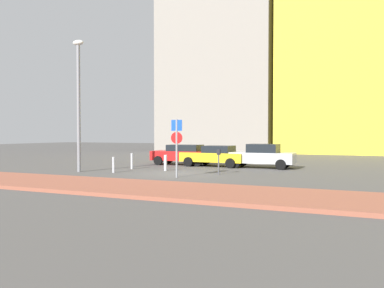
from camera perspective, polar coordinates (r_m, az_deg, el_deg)
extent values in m
plane|color=#4C4947|center=(21.10, -2.53, -4.46)|extent=(120.00, 120.00, 0.00)
cube|color=#93513D|center=(15.96, -11.95, -6.17)|extent=(40.00, 3.97, 0.14)
cube|color=red|center=(27.12, -1.47, -1.75)|extent=(4.35, 1.72, 0.66)
cube|color=black|center=(27.01, -1.04, -0.58)|extent=(2.32, 1.56, 0.45)
cylinder|color=black|center=(27.03, -5.04, -2.46)|extent=(0.64, 0.23, 0.64)
cylinder|color=black|center=(28.52, -3.49, -2.25)|extent=(0.64, 0.23, 0.64)
cylinder|color=black|center=(25.80, 0.77, -2.65)|extent=(0.64, 0.23, 0.64)
cylinder|color=black|center=(27.36, 2.07, -2.41)|extent=(0.64, 0.23, 0.64)
cube|color=gold|center=(25.93, 3.29, -1.95)|extent=(4.45, 1.95, 0.61)
cube|color=black|center=(25.78, 4.00, -0.77)|extent=(1.94, 1.71, 0.47)
cylinder|color=black|center=(25.74, -0.54, -2.66)|extent=(0.65, 0.24, 0.64)
cylinder|color=black|center=(27.35, 1.09, -2.41)|extent=(0.65, 0.24, 0.64)
cylinder|color=black|center=(24.59, 5.73, -2.86)|extent=(0.65, 0.24, 0.64)
cylinder|color=black|center=(26.27, 7.04, -2.58)|extent=(0.65, 0.24, 0.64)
cube|color=#B7BABF|center=(25.05, 10.19, -2.02)|extent=(4.29, 1.73, 0.68)
cube|color=black|center=(24.98, 10.59, -0.62)|extent=(1.92, 1.56, 0.55)
cylinder|color=black|center=(24.66, 6.44, -2.85)|extent=(0.64, 0.23, 0.64)
cylinder|color=black|center=(26.25, 7.55, -2.59)|extent=(0.64, 0.23, 0.64)
cylinder|color=black|center=(23.95, 13.08, -3.01)|extent=(0.64, 0.23, 0.64)
cylinder|color=black|center=(25.58, 13.80, -2.73)|extent=(0.64, 0.23, 0.64)
cylinder|color=gray|center=(19.23, -2.30, -0.67)|extent=(0.10, 0.10, 2.93)
cube|color=#1447B7|center=(19.22, -2.30, 2.80)|extent=(0.55, 0.11, 0.55)
cylinder|color=red|center=(19.22, -2.30, 0.92)|extent=(0.60, 0.11, 0.60)
cylinder|color=#4C4C51|center=(20.71, 3.99, -3.08)|extent=(0.08, 0.08, 1.07)
cube|color=black|center=(20.66, 3.99, -1.22)|extent=(0.18, 0.14, 0.28)
cylinder|color=gray|center=(23.07, -16.53, 5.05)|extent=(0.20, 0.20, 7.28)
ellipsoid|color=silver|center=(23.61, -16.60, 14.27)|extent=(0.70, 0.36, 0.30)
cylinder|color=#B7B7BC|center=(22.81, -3.98, -2.82)|extent=(0.18, 0.18, 0.94)
cylinder|color=#B7B7BC|center=(24.18, -8.95, -2.54)|extent=(0.15, 0.15, 0.99)
cylinder|color=#B7B7BC|center=(22.09, -11.61, -3.06)|extent=(0.14, 0.14, 0.89)
cube|color=gold|center=(51.31, 23.96, 14.99)|extent=(17.79, 15.51, 28.52)
cube|color=gray|center=(51.86, 5.02, 11.34)|extent=(14.20, 13.39, 22.08)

